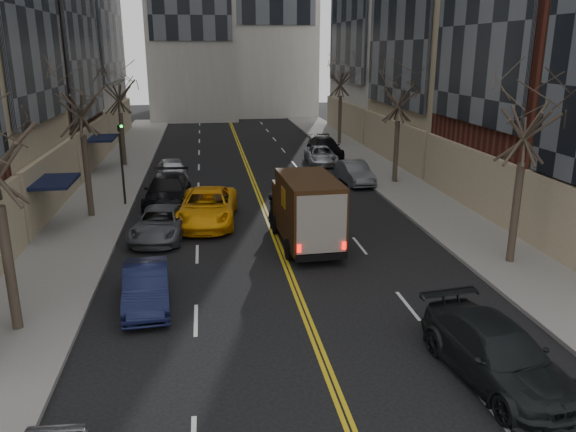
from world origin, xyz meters
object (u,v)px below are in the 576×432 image
Objects in this scene: ups_truck at (306,211)px; pedestrian at (272,211)px; observer_sedan at (497,354)px; taxi at (207,207)px.

pedestrian is (-1.14, 2.84, -0.77)m from ups_truck.
taxi reaches higher than observer_sedan.
ups_truck reaches higher than observer_sedan.
pedestrian is at bearing 100.01° from observer_sedan.
ups_truck is at bearing 98.62° from observer_sedan.
pedestrian reaches higher than observer_sedan.
pedestrian is at bearing -13.77° from taxi.
observer_sedan is 14.35m from pedestrian.
ups_truck is 3.61× the size of pedestrian.
pedestrian is at bearing 109.70° from ups_truck.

